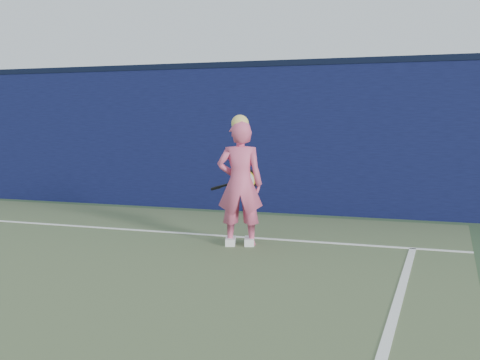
% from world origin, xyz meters
% --- Properties ---
extents(backstop_wall, '(24.00, 0.40, 2.50)m').
position_xyz_m(backstop_wall, '(0.00, 6.50, 1.25)').
color(backstop_wall, black).
rests_on(backstop_wall, ground).
extents(wall_cap, '(24.00, 0.42, 0.10)m').
position_xyz_m(wall_cap, '(0.00, 6.50, 2.55)').
color(wall_cap, black).
rests_on(wall_cap, backstop_wall).
extents(player, '(0.66, 0.53, 1.66)m').
position_xyz_m(player, '(2.70, 3.53, 0.80)').
color(player, '#D45279').
rests_on(player, ground).
extents(racket, '(0.64, 0.19, 0.34)m').
position_xyz_m(racket, '(2.60, 3.93, 0.78)').
color(racket, black).
rests_on(racket, ground).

